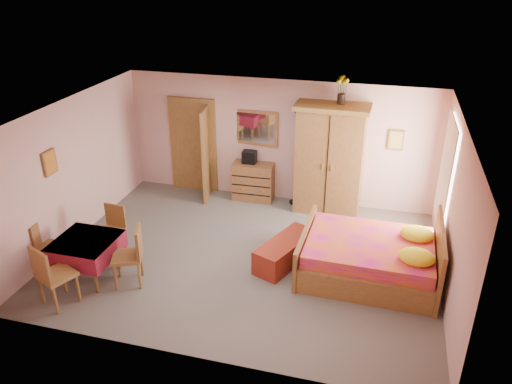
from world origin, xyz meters
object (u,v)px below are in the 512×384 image
(chest_of_drawers, at_px, (253,182))
(chair_west, at_px, (50,246))
(stereo, at_px, (249,157))
(sunflower_vase, at_px, (342,90))
(wall_mirror, at_px, (256,128))
(wardrobe, at_px, (329,160))
(bench, at_px, (286,251))
(chair_east, at_px, (127,256))
(dining_table, at_px, (88,258))
(chair_north, at_px, (111,231))
(chair_south, at_px, (57,274))
(bed, at_px, (370,248))
(floor_lamp, at_px, (297,158))

(chest_of_drawers, relative_size, chair_west, 1.02)
(stereo, bearing_deg, sunflower_vase, -1.88)
(wall_mirror, xyz_separation_m, wardrobe, (1.61, -0.32, -0.42))
(bench, relative_size, chair_east, 1.29)
(dining_table, relative_size, chair_north, 1.09)
(stereo, relative_size, chair_west, 0.34)
(wall_mirror, xyz_separation_m, chair_north, (-1.85, -2.95, -1.11))
(chest_of_drawers, relative_size, chair_south, 0.84)
(sunflower_vase, xyz_separation_m, chair_east, (-2.87, -3.46, -2.02))
(chest_of_drawers, xyz_separation_m, bed, (2.58, -2.25, 0.10))
(bed, distance_m, chair_south, 4.89)
(wall_mirror, bearing_deg, wardrobe, -7.46)
(dining_table, relative_size, chair_south, 0.92)
(floor_lamp, xyz_separation_m, sunflower_vase, (0.82, -0.06, 1.49))
(bed, bearing_deg, wall_mirror, 137.67)
(chest_of_drawers, xyz_separation_m, chair_south, (-1.89, -4.23, 0.11))
(wall_mirror, distance_m, bench, 3.04)
(chair_east, bearing_deg, stereo, -37.48)
(stereo, relative_size, chair_south, 0.28)
(bench, bearing_deg, stereo, 119.25)
(chair_east, bearing_deg, chair_south, 113.12)
(chest_of_drawers, xyz_separation_m, stereo, (-0.10, 0.04, 0.54))
(chair_west, bearing_deg, wardrobe, 117.35)
(chest_of_drawers, xyz_separation_m, dining_table, (-1.85, -3.50, -0.06))
(wall_mirror, relative_size, floor_lamp, 0.47)
(wall_mirror, height_order, chair_west, wall_mirror)
(bed, bearing_deg, floor_lamp, 127.23)
(wardrobe, relative_size, bed, 1.01)
(stereo, height_order, chair_south, stereo)
(floor_lamp, bearing_deg, sunflower_vase, -4.02)
(sunflower_vase, bearing_deg, bed, -69.40)
(wardrobe, height_order, bed, wardrobe)
(wall_mirror, xyz_separation_m, bench, (1.19, -2.47, -1.33))
(sunflower_vase, height_order, chair_south, sunflower_vase)
(floor_lamp, distance_m, chair_north, 3.97)
(bed, xyz_separation_m, dining_table, (-4.43, -1.25, -0.16))
(stereo, xyz_separation_m, sunflower_vase, (1.84, -0.06, 1.57))
(chest_of_drawers, height_order, dining_table, chest_of_drawers)
(stereo, bearing_deg, chair_south, -112.89)
(sunflower_vase, xyz_separation_m, chair_south, (-3.64, -4.20, -2.01))
(wardrobe, relative_size, chair_north, 2.57)
(stereo, distance_m, floor_lamp, 1.02)
(chest_of_drawers, height_order, chair_south, chair_south)
(chest_of_drawers, relative_size, chair_east, 0.86)
(chest_of_drawers, relative_size, stereo, 3.00)
(sunflower_vase, height_order, chair_north, sunflower_vase)
(chair_south, relative_size, chair_east, 1.02)
(wall_mirror, distance_m, floor_lamp, 1.08)
(wardrobe, bearing_deg, bed, -64.62)
(chair_south, bearing_deg, chair_east, 67.80)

